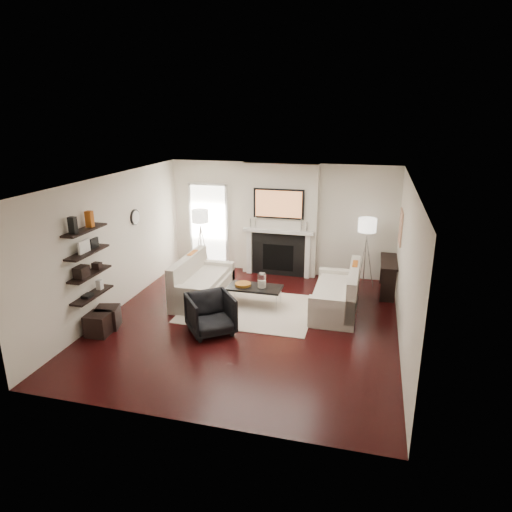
% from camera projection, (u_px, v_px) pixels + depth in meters
% --- Properties ---
extents(room_envelope, '(6.00, 6.00, 6.00)m').
position_uv_depth(room_envelope, '(248.00, 255.00, 8.27)').
color(room_envelope, black).
rests_on(room_envelope, ground).
extents(chimney_breast, '(1.80, 0.25, 2.70)m').
position_uv_depth(chimney_breast, '(280.00, 220.00, 10.92)').
color(chimney_breast, silver).
rests_on(chimney_breast, floor).
extents(fireplace_surround, '(1.30, 0.02, 1.04)m').
position_uv_depth(fireplace_surround, '(278.00, 255.00, 11.05)').
color(fireplace_surround, black).
rests_on(fireplace_surround, floor).
extents(firebox, '(0.75, 0.02, 0.65)m').
position_uv_depth(firebox, '(278.00, 258.00, 11.07)').
color(firebox, black).
rests_on(firebox, floor).
extents(mantel_pilaster_l, '(0.12, 0.08, 1.10)m').
position_uv_depth(mantel_pilaster_l, '(249.00, 252.00, 11.19)').
color(mantel_pilaster_l, white).
rests_on(mantel_pilaster_l, floor).
extents(mantel_pilaster_r, '(0.12, 0.08, 1.10)m').
position_uv_depth(mantel_pilaster_r, '(307.00, 256.00, 10.84)').
color(mantel_pilaster_r, white).
rests_on(mantel_pilaster_r, floor).
extents(mantel_shelf, '(1.70, 0.18, 0.07)m').
position_uv_depth(mantel_shelf, '(278.00, 231.00, 10.82)').
color(mantel_shelf, white).
rests_on(mantel_shelf, chimney_breast).
extents(tv_body, '(1.20, 0.06, 0.70)m').
position_uv_depth(tv_body, '(279.00, 204.00, 10.64)').
color(tv_body, black).
rests_on(tv_body, chimney_breast).
extents(tv_screen, '(1.10, 0.00, 0.62)m').
position_uv_depth(tv_screen, '(278.00, 204.00, 10.61)').
color(tv_screen, '#BF723F').
rests_on(tv_screen, tv_body).
extents(candlestick_l_tall, '(0.04, 0.04, 0.30)m').
position_uv_depth(candlestick_l_tall, '(256.00, 222.00, 10.91)').
color(candlestick_l_tall, silver).
rests_on(candlestick_l_tall, mantel_shelf).
extents(candlestick_l_short, '(0.04, 0.04, 0.24)m').
position_uv_depth(candlestick_l_short, '(251.00, 223.00, 10.95)').
color(candlestick_l_short, silver).
rests_on(candlestick_l_short, mantel_shelf).
extents(candlestick_r_tall, '(0.04, 0.04, 0.30)m').
position_uv_depth(candlestick_r_tall, '(301.00, 225.00, 10.64)').
color(candlestick_r_tall, silver).
rests_on(candlestick_r_tall, mantel_shelf).
extents(candlestick_r_short, '(0.04, 0.04, 0.24)m').
position_uv_depth(candlestick_r_short, '(307.00, 227.00, 10.62)').
color(candlestick_r_short, silver).
rests_on(candlestick_r_short, mantel_shelf).
extents(hallway_panel, '(0.90, 0.02, 2.10)m').
position_uv_depth(hallway_panel, '(209.00, 227.00, 11.55)').
color(hallway_panel, white).
rests_on(hallway_panel, floor).
extents(door_trim_l, '(0.06, 0.06, 2.16)m').
position_uv_depth(door_trim_l, '(191.00, 226.00, 11.65)').
color(door_trim_l, white).
rests_on(door_trim_l, floor).
extents(door_trim_r, '(0.06, 0.06, 2.16)m').
position_uv_depth(door_trim_r, '(227.00, 228.00, 11.42)').
color(door_trim_r, white).
rests_on(door_trim_r, floor).
extents(door_trim_top, '(1.02, 0.06, 0.06)m').
position_uv_depth(door_trim_top, '(207.00, 184.00, 11.21)').
color(door_trim_top, white).
rests_on(door_trim_top, wall_back).
extents(rug, '(2.60, 2.00, 0.01)m').
position_uv_depth(rug, '(249.00, 309.00, 9.28)').
color(rug, beige).
rests_on(rug, floor).
extents(loveseat_left_base, '(0.85, 1.80, 0.42)m').
position_uv_depth(loveseat_left_base, '(203.00, 290.00, 9.69)').
color(loveseat_left_base, beige).
rests_on(loveseat_left_base, floor).
extents(loveseat_left_back, '(0.18, 1.80, 0.80)m').
position_uv_depth(loveseat_left_back, '(188.00, 275.00, 9.68)').
color(loveseat_left_back, beige).
rests_on(loveseat_left_back, floor).
extents(loveseat_left_arm_n, '(0.85, 0.18, 0.60)m').
position_uv_depth(loveseat_left_arm_n, '(188.00, 301.00, 8.92)').
color(loveseat_left_arm_n, beige).
rests_on(loveseat_left_arm_n, floor).
extents(loveseat_left_arm_s, '(0.85, 0.18, 0.60)m').
position_uv_depth(loveseat_left_arm_s, '(216.00, 274.00, 10.41)').
color(loveseat_left_arm_s, beige).
rests_on(loveseat_left_arm_s, floor).
extents(loveseat_left_cushion, '(0.63, 1.44, 0.10)m').
position_uv_depth(loveseat_left_cushion, '(205.00, 279.00, 9.60)').
color(loveseat_left_cushion, beige).
rests_on(loveseat_left_cushion, loveseat_left_base).
extents(pillow_left_orange, '(0.10, 0.42, 0.42)m').
position_uv_depth(pillow_left_orange, '(193.00, 262.00, 9.89)').
color(pillow_left_orange, '#BD5C17').
rests_on(pillow_left_orange, loveseat_left_cushion).
extents(pillow_left_charcoal, '(0.10, 0.40, 0.40)m').
position_uv_depth(pillow_left_charcoal, '(182.00, 271.00, 9.34)').
color(pillow_left_charcoal, black).
rests_on(pillow_left_charcoal, loveseat_left_cushion).
extents(loveseat_right_base, '(0.85, 1.80, 0.42)m').
position_uv_depth(loveseat_right_base, '(335.00, 301.00, 9.14)').
color(loveseat_right_base, beige).
rests_on(loveseat_right_base, floor).
extents(loveseat_right_back, '(0.18, 1.80, 0.80)m').
position_uv_depth(loveseat_right_back, '(353.00, 288.00, 8.97)').
color(loveseat_right_back, beige).
rests_on(loveseat_right_back, floor).
extents(loveseat_right_arm_n, '(0.85, 0.18, 0.60)m').
position_uv_depth(loveseat_right_arm_n, '(331.00, 313.00, 8.37)').
color(loveseat_right_arm_n, beige).
rests_on(loveseat_right_arm_n, floor).
extents(loveseat_right_arm_s, '(0.85, 0.18, 0.60)m').
position_uv_depth(loveseat_right_arm_s, '(339.00, 283.00, 9.86)').
color(loveseat_right_arm_s, beige).
rests_on(loveseat_right_arm_s, floor).
extents(loveseat_right_cushion, '(0.63, 1.44, 0.10)m').
position_uv_depth(loveseat_right_cushion, '(333.00, 289.00, 9.08)').
color(loveseat_right_cushion, beige).
rests_on(loveseat_right_cushion, loveseat_right_base).
extents(pillow_right_orange, '(0.10, 0.42, 0.42)m').
position_uv_depth(pillow_right_orange, '(354.00, 273.00, 9.18)').
color(pillow_right_orange, '#BD5C17').
rests_on(pillow_right_orange, loveseat_right_cushion).
extents(pillow_right_charcoal, '(0.10, 0.40, 0.40)m').
position_uv_depth(pillow_right_charcoal, '(353.00, 284.00, 8.63)').
color(pillow_right_charcoal, black).
rests_on(pillow_right_charcoal, loveseat_right_cushion).
extents(coffee_table, '(1.10, 0.55, 0.04)m').
position_uv_depth(coffee_table, '(255.00, 288.00, 9.32)').
color(coffee_table, black).
rests_on(coffee_table, floor).
extents(coffee_leg_nw, '(0.02, 0.02, 0.38)m').
position_uv_depth(coffee_leg_nw, '(228.00, 299.00, 9.30)').
color(coffee_leg_nw, silver).
rests_on(coffee_leg_nw, floor).
extents(coffee_leg_ne, '(0.02, 0.02, 0.38)m').
position_uv_depth(coffee_leg_ne, '(276.00, 304.00, 9.06)').
color(coffee_leg_ne, silver).
rests_on(coffee_leg_ne, floor).
extents(coffee_leg_sw, '(0.02, 0.02, 0.38)m').
position_uv_depth(coffee_leg_sw, '(235.00, 291.00, 9.71)').
color(coffee_leg_sw, silver).
rests_on(coffee_leg_sw, floor).
extents(coffee_leg_se, '(0.02, 0.02, 0.38)m').
position_uv_depth(coffee_leg_se, '(281.00, 295.00, 9.47)').
color(coffee_leg_se, silver).
rests_on(coffee_leg_se, floor).
extents(hurricane_glass, '(0.18, 0.18, 0.31)m').
position_uv_depth(hurricane_glass, '(262.00, 281.00, 9.24)').
color(hurricane_glass, white).
rests_on(hurricane_glass, coffee_table).
extents(hurricane_candle, '(0.11, 0.11, 0.16)m').
position_uv_depth(hurricane_candle, '(262.00, 284.00, 9.26)').
color(hurricane_candle, white).
rests_on(hurricane_candle, coffee_table).
extents(copper_bowl, '(0.33, 0.33, 0.06)m').
position_uv_depth(copper_bowl, '(243.00, 284.00, 9.37)').
color(copper_bowl, '#AD671C').
rests_on(copper_bowl, coffee_table).
extents(armchair, '(1.05, 1.04, 0.79)m').
position_uv_depth(armchair, '(211.00, 312.00, 8.19)').
color(armchair, black).
rests_on(armchair, floor).
extents(lamp_left_post, '(0.02, 0.02, 1.20)m').
position_uv_depth(lamp_left_post, '(201.00, 250.00, 11.16)').
color(lamp_left_post, silver).
rests_on(lamp_left_post, floor).
extents(lamp_left_shade, '(0.40, 0.40, 0.30)m').
position_uv_depth(lamp_left_shade, '(200.00, 216.00, 10.90)').
color(lamp_left_shade, white).
rests_on(lamp_left_shade, lamp_left_post).
extents(lamp_left_leg_a, '(0.25, 0.02, 1.23)m').
position_uv_depth(lamp_left_leg_a, '(206.00, 250.00, 11.13)').
color(lamp_left_leg_a, silver).
rests_on(lamp_left_leg_a, floor).
extents(lamp_left_leg_b, '(0.14, 0.22, 1.23)m').
position_uv_depth(lamp_left_leg_b, '(201.00, 249.00, 11.26)').
color(lamp_left_leg_b, silver).
rests_on(lamp_left_leg_b, floor).
extents(lamp_left_leg_c, '(0.14, 0.22, 1.23)m').
position_uv_depth(lamp_left_leg_c, '(198.00, 251.00, 11.08)').
color(lamp_left_leg_c, silver).
rests_on(lamp_left_leg_c, floor).
extents(lamp_right_post, '(0.02, 0.02, 1.20)m').
position_uv_depth(lamp_right_post, '(365.00, 262.00, 10.29)').
color(lamp_right_post, silver).
rests_on(lamp_right_post, floor).
extents(lamp_right_shade, '(0.40, 0.40, 0.30)m').
position_uv_depth(lamp_right_shade, '(367.00, 225.00, 10.04)').
color(lamp_right_shade, white).
rests_on(lamp_right_shade, lamp_right_post).
extents(lamp_right_leg_a, '(0.25, 0.02, 1.23)m').
position_uv_depth(lamp_right_leg_a, '(370.00, 262.00, 10.27)').
color(lamp_right_leg_a, silver).
rests_on(lamp_right_leg_a, floor).
extents(lamp_right_leg_b, '(0.14, 0.22, 1.23)m').
position_uv_depth(lamp_right_leg_b, '(362.00, 260.00, 10.39)').
color(lamp_right_leg_b, silver).
rests_on(lamp_right_leg_b, floor).
extents(lamp_right_leg_c, '(0.14, 0.22, 1.23)m').
position_uv_depth(lamp_right_leg_c, '(362.00, 263.00, 10.22)').
color(lamp_right_leg_c, silver).
rests_on(lamp_right_leg_c, floor).
extents(console_top, '(0.35, 1.20, 0.04)m').
position_uv_depth(console_top, '(389.00, 261.00, 9.91)').
color(console_top, black).
rests_on(console_top, floor).
extents(console_leg_n, '(0.30, 0.04, 0.71)m').
position_uv_depth(console_leg_n, '(388.00, 286.00, 9.51)').
color(console_leg_n, black).
rests_on(console_leg_n, floor).
extents(console_leg_s, '(0.30, 0.04, 0.71)m').
position_uv_depth(console_leg_s, '(387.00, 269.00, 10.53)').
color(console_leg_s, black).
rests_on(console_leg_s, floor).
extents(wall_art, '(0.03, 0.70, 0.70)m').
position_uv_depth(wall_art, '(401.00, 227.00, 9.45)').
color(wall_art, tan).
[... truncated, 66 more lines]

